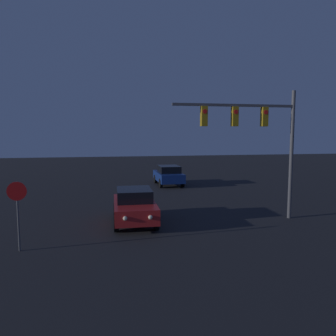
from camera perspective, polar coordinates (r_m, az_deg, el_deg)
name	(u,v)px	position (r m, az deg, el deg)	size (l,w,h in m)	color
car_near	(134,206)	(15.33, -5.86, -6.52)	(2.00, 4.05, 1.58)	#B21E1E
car_far	(169,175)	(26.25, 0.10, -1.22)	(1.95, 4.03, 1.58)	navy
traffic_signal_mast	(258,131)	(16.00, 15.42, 6.28)	(5.99, 0.30, 6.17)	#4C4C51
stop_sign	(17,203)	(12.63, -24.75, -5.63)	(0.66, 0.07, 2.48)	#4C4C51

